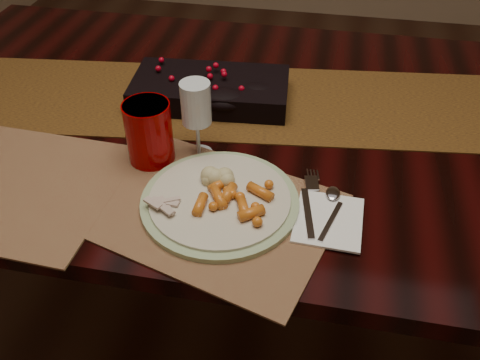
% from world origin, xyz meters
% --- Properties ---
extents(floor, '(5.00, 5.00, 0.00)m').
position_xyz_m(floor, '(0.00, 0.00, 0.00)').
color(floor, black).
rests_on(floor, ground).
extents(dining_table, '(1.80, 1.00, 0.75)m').
position_xyz_m(dining_table, '(0.00, 0.00, 0.38)').
color(dining_table, black).
rests_on(dining_table, floor).
extents(table_runner, '(1.68, 0.53, 0.00)m').
position_xyz_m(table_runner, '(-0.05, 0.05, 0.75)').
color(table_runner, '#371702').
rests_on(table_runner, dining_table).
extents(centerpiece, '(0.37, 0.21, 0.07)m').
position_xyz_m(centerpiece, '(-0.11, 0.04, 0.79)').
color(centerpiece, black).
rests_on(centerpiece, table_runner).
extents(placemat_main, '(0.51, 0.43, 0.00)m').
position_xyz_m(placemat_main, '(-0.02, -0.33, 0.75)').
color(placemat_main, brown).
rests_on(placemat_main, dining_table).
extents(dinner_plate, '(0.32, 0.32, 0.02)m').
position_xyz_m(dinner_plate, '(-0.01, -0.31, 0.76)').
color(dinner_plate, beige).
rests_on(dinner_plate, placemat_main).
extents(baby_carrots, '(0.13, 0.11, 0.02)m').
position_xyz_m(baby_carrots, '(0.01, -0.33, 0.78)').
color(baby_carrots, '#CD661A').
rests_on(baby_carrots, dinner_plate).
extents(mashed_potatoes, '(0.08, 0.07, 0.04)m').
position_xyz_m(mashed_potatoes, '(-0.02, -0.27, 0.79)').
color(mashed_potatoes, tan).
rests_on(mashed_potatoes, dinner_plate).
extents(turkey_shreds, '(0.07, 0.07, 0.01)m').
position_xyz_m(turkey_shreds, '(-0.11, -0.36, 0.78)').
color(turkey_shreds, gray).
rests_on(turkey_shreds, dinner_plate).
extents(napkin, '(0.12, 0.14, 0.00)m').
position_xyz_m(napkin, '(0.19, -0.32, 0.76)').
color(napkin, white).
rests_on(napkin, placemat_main).
extents(fork, '(0.06, 0.17, 0.00)m').
position_xyz_m(fork, '(0.15, -0.29, 0.76)').
color(fork, '#ACA9C7').
rests_on(fork, napkin).
extents(spoon, '(0.06, 0.14, 0.00)m').
position_xyz_m(spoon, '(0.19, -0.31, 0.76)').
color(spoon, '#A1A3BD').
rests_on(spoon, napkin).
extents(red_cup, '(0.11, 0.11, 0.13)m').
position_xyz_m(red_cup, '(-0.17, -0.21, 0.82)').
color(red_cup, '#8A0000').
rests_on(red_cup, placemat_main).
extents(wine_glass, '(0.06, 0.06, 0.17)m').
position_xyz_m(wine_glass, '(-0.09, -0.17, 0.83)').
color(wine_glass, silver).
rests_on(wine_glass, dining_table).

